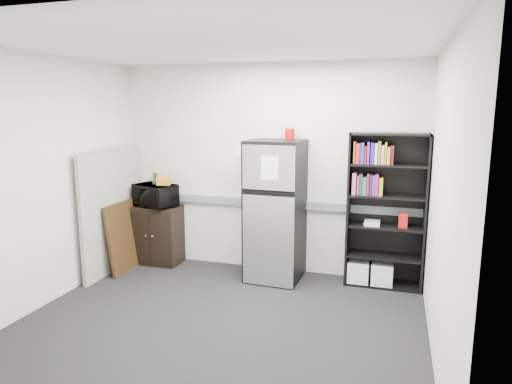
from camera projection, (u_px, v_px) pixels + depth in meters
floor at (218, 325)px, 4.55m from camera, size 4.00×4.00×0.00m
wall_back at (266, 169)px, 5.95m from camera, size 4.00×0.02×2.70m
wall_right at (443, 205)px, 3.73m from camera, size 0.02×3.50×2.70m
wall_left at (42, 182)px, 4.88m from camera, size 0.02×3.50×2.70m
ceiling at (213, 43)px, 4.06m from camera, size 4.00×3.50×0.02m
electrical_raceway at (266, 203)px, 6.00m from camera, size 3.92×0.05×0.10m
wall_note at (241, 153)px, 6.01m from camera, size 0.14×0.00×0.10m
bookshelf at (384, 207)px, 5.41m from camera, size 0.90×0.34×1.85m
cubicle_partition at (113, 210)px, 5.97m from camera, size 0.06×1.30×1.62m
cabinet at (157, 235)px, 6.32m from camera, size 0.64×0.43×0.81m
microwave at (155, 195)px, 6.21m from camera, size 0.65×0.53×0.31m
snack_box_a at (156, 179)px, 6.20m from camera, size 0.08×0.06×0.15m
snack_box_b at (156, 179)px, 6.20m from camera, size 0.08×0.07×0.15m
snack_box_c at (159, 179)px, 6.18m from camera, size 0.07×0.05×0.14m
snack_bag at (164, 181)px, 6.11m from camera, size 0.20×0.15×0.10m
refrigerator at (275, 211)px, 5.67m from camera, size 0.68×0.71×1.75m
coffee_can at (290, 133)px, 5.57m from camera, size 0.13×0.13×0.17m
framed_poster at (125, 236)px, 6.04m from camera, size 0.16×0.71×0.92m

